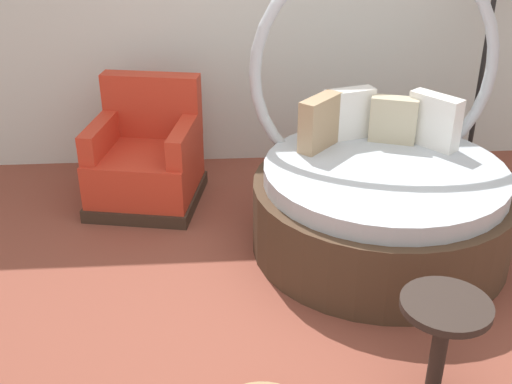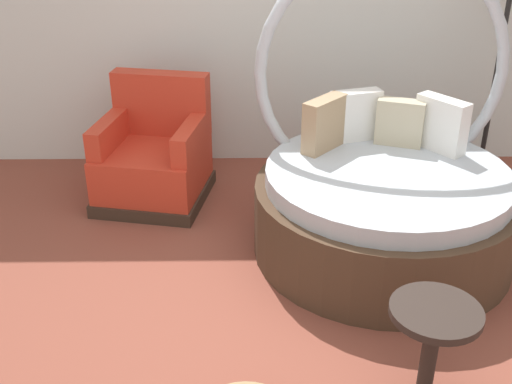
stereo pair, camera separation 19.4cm
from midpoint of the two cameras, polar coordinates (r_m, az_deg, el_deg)
ground_plane at (r=3.89m, az=3.30°, el=-10.43°), size 8.00×8.00×0.02m
back_wall at (r=5.43m, az=0.72°, el=16.31°), size 8.00×0.12×2.66m
round_daybed at (r=4.36m, az=9.79°, el=0.12°), size 1.73×1.73×1.97m
red_armchair at (r=5.01m, az=-10.85°, el=2.77°), size 0.94×0.94×0.94m
side_table at (r=3.22m, az=14.84°, el=-10.90°), size 0.44×0.44×0.52m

